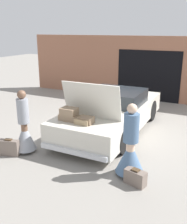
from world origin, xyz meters
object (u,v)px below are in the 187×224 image
Objects in this scene: car at (112,112)px; suitcase_beside_right_person at (135,177)px; person_left at (25,131)px; suitcase_beside_left_person at (9,148)px; person_right at (130,151)px.

suitcase_beside_right_person is (1.63, -2.66, -0.41)m from car.
person_left reaches higher than suitcase_beside_left_person.
car is 3.15m from suitcase_beside_right_person.
car reaches higher than suitcase_beside_right_person.
person_right is 3.09m from suitcase_beside_left_person.
car is at bearing 36.30° from person_right.
person_left is at bearing -119.42° from car.
person_left reaches higher than suitcase_beside_right_person.
person_left is 3.39× the size of suitcase_beside_right_person.
car is 2.84m from person_left.
suitcase_beside_left_person reaches higher than suitcase_beside_right_person.
suitcase_beside_right_person is at bearing -137.87° from person_right.
car is 3.28m from suitcase_beside_left_person.
suitcase_beside_left_person is at bearing -36.15° from person_left.
car is 2.94× the size of person_left.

